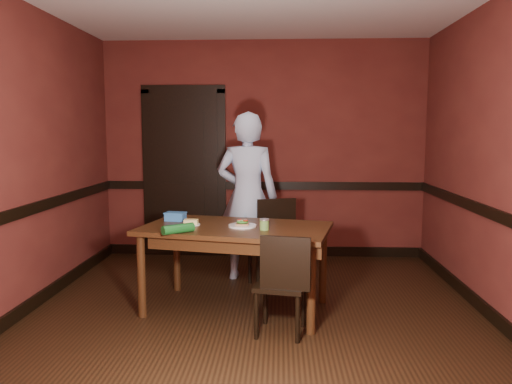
# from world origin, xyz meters

# --- Properties ---
(floor) EXTENTS (4.00, 4.50, 0.01)m
(floor) POSITION_xyz_m (0.00, 0.00, 0.00)
(floor) COLOR black
(floor) RESTS_ON ground
(wall_back) EXTENTS (4.00, 0.02, 2.70)m
(wall_back) POSITION_xyz_m (0.00, 2.25, 1.35)
(wall_back) COLOR #59201A
(wall_back) RESTS_ON ground
(wall_front) EXTENTS (4.00, 0.02, 2.70)m
(wall_front) POSITION_xyz_m (0.00, -2.25, 1.35)
(wall_front) COLOR #59201A
(wall_front) RESTS_ON ground
(wall_left) EXTENTS (0.02, 4.50, 2.70)m
(wall_left) POSITION_xyz_m (-2.00, 0.00, 1.35)
(wall_left) COLOR #59201A
(wall_left) RESTS_ON ground
(wall_right) EXTENTS (0.02, 4.50, 2.70)m
(wall_right) POSITION_xyz_m (2.00, 0.00, 1.35)
(wall_right) COLOR #59201A
(wall_right) RESTS_ON ground
(dado_back) EXTENTS (4.00, 0.03, 0.10)m
(dado_back) POSITION_xyz_m (0.00, 2.23, 0.90)
(dado_back) COLOR black
(dado_back) RESTS_ON ground
(dado_left) EXTENTS (0.03, 4.50, 0.10)m
(dado_left) POSITION_xyz_m (-1.99, 0.00, 0.90)
(dado_left) COLOR black
(dado_left) RESTS_ON ground
(dado_right) EXTENTS (0.03, 4.50, 0.10)m
(dado_right) POSITION_xyz_m (1.99, 0.00, 0.90)
(dado_right) COLOR black
(dado_right) RESTS_ON ground
(baseboard_back) EXTENTS (4.00, 0.03, 0.12)m
(baseboard_back) POSITION_xyz_m (0.00, 2.23, 0.06)
(baseboard_back) COLOR black
(baseboard_back) RESTS_ON ground
(baseboard_left) EXTENTS (0.03, 4.50, 0.12)m
(baseboard_left) POSITION_xyz_m (-1.99, 0.00, 0.06)
(baseboard_left) COLOR black
(baseboard_left) RESTS_ON ground
(baseboard_right) EXTENTS (0.03, 4.50, 0.12)m
(baseboard_right) POSITION_xyz_m (1.99, 0.00, 0.06)
(baseboard_right) COLOR black
(baseboard_right) RESTS_ON ground
(door) EXTENTS (1.05, 0.07, 2.20)m
(door) POSITION_xyz_m (-1.00, 2.22, 1.09)
(door) COLOR black
(door) RESTS_ON ground
(dining_table) EXTENTS (1.76, 1.22, 0.76)m
(dining_table) POSITION_xyz_m (-0.18, 0.27, 0.38)
(dining_table) COLOR #341C0D
(dining_table) RESTS_ON floor
(chair_far) EXTENTS (0.52, 0.52, 0.89)m
(chair_far) POSITION_xyz_m (0.12, 0.93, 0.44)
(chair_far) COLOR black
(chair_far) RESTS_ON floor
(chair_near) EXTENTS (0.44, 0.44, 0.81)m
(chair_near) POSITION_xyz_m (0.22, -0.23, 0.41)
(chair_near) COLOR black
(chair_near) RESTS_ON floor
(person) EXTENTS (0.69, 0.49, 1.78)m
(person) POSITION_xyz_m (-0.14, 1.22, 0.89)
(person) COLOR #A7BDDC
(person) RESTS_ON floor
(sandwich_plate) EXTENTS (0.24, 0.24, 0.06)m
(sandwich_plate) POSITION_xyz_m (-0.11, 0.25, 0.77)
(sandwich_plate) COLOR silver
(sandwich_plate) RESTS_ON dining_table
(sauce_jar) EXTENTS (0.08, 0.08, 0.10)m
(sauce_jar) POSITION_xyz_m (0.08, 0.12, 0.80)
(sauce_jar) COLOR #5D8A3B
(sauce_jar) RESTS_ON dining_table
(cheese_saucer) EXTENTS (0.16, 0.16, 0.05)m
(cheese_saucer) POSITION_xyz_m (-0.58, 0.31, 0.78)
(cheese_saucer) COLOR silver
(cheese_saucer) RESTS_ON dining_table
(food_tub) EXTENTS (0.20, 0.16, 0.08)m
(food_tub) POSITION_xyz_m (-0.76, 0.52, 0.80)
(food_tub) COLOR #3475C2
(food_tub) RESTS_ON dining_table
(wrapped_veg) EXTENTS (0.26, 0.23, 0.08)m
(wrapped_veg) POSITION_xyz_m (-0.62, -0.06, 0.79)
(wrapped_veg) COLOR #134D1A
(wrapped_veg) RESTS_ON dining_table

